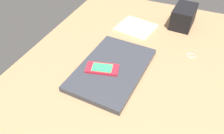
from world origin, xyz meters
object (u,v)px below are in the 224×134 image
at_px(laptop_closed, 112,69).
at_px(key_ring, 191,56).
at_px(cell_phone_on_laptop, 102,69).
at_px(notepad, 136,28).
at_px(desk_organizer, 184,16).

distance_m(laptop_closed, key_ring, 0.33).
distance_m(cell_phone_on_laptop, key_ring, 0.37).
relative_size(notepad, key_ring, 4.97).
bearing_deg(notepad, cell_phone_on_laptop, 8.62).
bearing_deg(desk_organizer, cell_phone_on_laptop, -20.82).
height_order(laptop_closed, desk_organizer, desk_organizer).
bearing_deg(notepad, key_ring, 78.51).
bearing_deg(desk_organizer, notepad, -55.77).
relative_size(laptop_closed, cell_phone_on_laptop, 2.71).
relative_size(cell_phone_on_laptop, key_ring, 3.86).
xyz_separation_m(cell_phone_on_laptop, desk_organizer, (-0.47, 0.21, 0.02)).
bearing_deg(cell_phone_on_laptop, laptop_closed, 135.31).
height_order(laptop_closed, key_ring, laptop_closed).
xyz_separation_m(cell_phone_on_laptop, key_ring, (-0.24, 0.29, -0.02)).
xyz_separation_m(laptop_closed, cell_phone_on_laptop, (0.03, -0.03, 0.02)).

